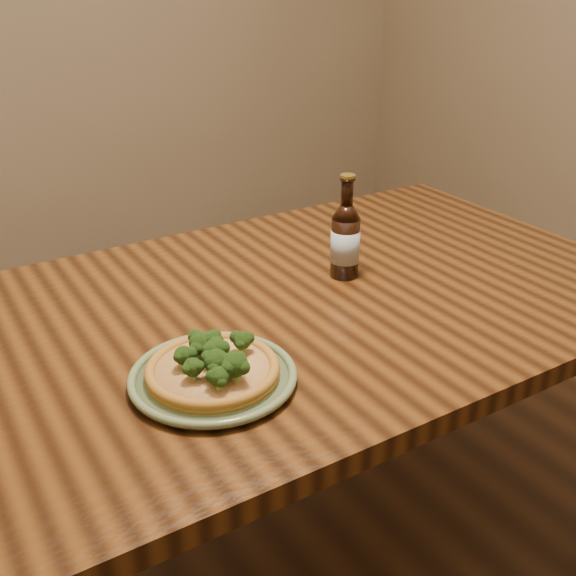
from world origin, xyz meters
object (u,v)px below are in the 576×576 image
table (271,345)px  pizza (213,367)px  plate (213,377)px  beer_bottle (345,240)px

table → pizza: (-0.22, -0.19, 0.12)m
pizza → table: bearing=41.2°
table → plate: plate is taller
plate → pizza: pizza is taller
plate → table: bearing=40.9°
plate → beer_bottle: size_ratio=1.21×
pizza → plate: bearing=98.1°
table → pizza: pizza is taller
table → plate: size_ratio=5.86×
table → beer_bottle: bearing=9.1°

